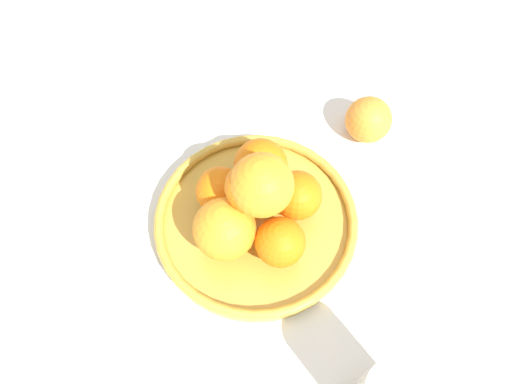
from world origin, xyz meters
TOP-DOWN VIEW (x-y plane):
  - ground_plane at (0.00, 0.00)m, footprint 4.00×4.00m
  - fruit_bowl at (0.00, 0.00)m, footprint 0.28×0.28m
  - orange_pile at (0.00, -0.00)m, footprint 0.17×0.18m
  - stray_orange at (0.00, 0.24)m, footprint 0.07×0.07m

SIDE VIEW (x-z plane):
  - ground_plane at x=0.00m, z-range 0.00..0.00m
  - fruit_bowl at x=0.00m, z-range 0.00..0.03m
  - stray_orange at x=0.00m, z-range 0.00..0.07m
  - orange_pile at x=0.00m, z-range 0.02..0.15m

